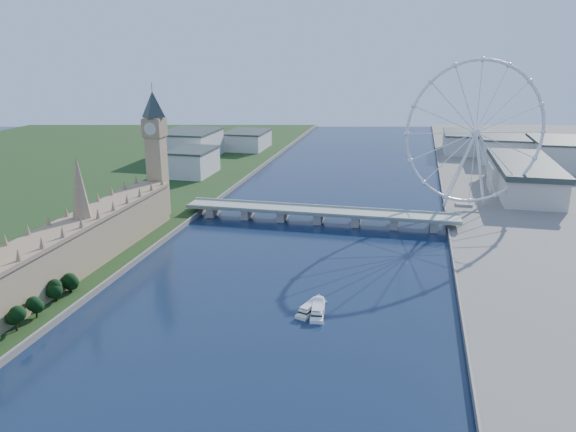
% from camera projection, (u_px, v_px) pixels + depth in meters
% --- Properties ---
extents(parliament_range, '(24.00, 200.00, 70.00)m').
position_uv_depth(parliament_range, '(85.00, 240.00, 353.83)').
color(parliament_range, tan).
rests_on(parliament_range, ground).
extents(big_ben, '(20.02, 20.02, 110.00)m').
position_uv_depth(big_ben, '(155.00, 138.00, 440.89)').
color(big_ben, tan).
rests_on(big_ben, ground).
extents(westminster_bridge, '(220.00, 22.00, 9.50)m').
position_uv_depth(westminster_bridge, '(319.00, 214.00, 451.73)').
color(westminster_bridge, gray).
rests_on(westminster_bridge, ground).
extents(london_eye, '(113.60, 39.12, 124.30)m').
position_uv_depth(london_eye, '(476.00, 133.00, 460.39)').
color(london_eye, silver).
rests_on(london_eye, ground).
extents(county_hall, '(54.00, 144.00, 35.00)m').
position_uv_depth(county_hall, '(522.00, 194.00, 538.22)').
color(county_hall, beige).
rests_on(county_hall, ground).
extents(city_skyline, '(505.00, 280.00, 32.00)m').
position_uv_depth(city_skyline, '(387.00, 149.00, 683.47)').
color(city_skyline, beige).
rests_on(city_skyline, ground).
extents(tour_boat_near, '(14.30, 26.13, 5.57)m').
position_uv_depth(tour_boat_near, '(310.00, 312.00, 298.63)').
color(tour_boat_near, silver).
rests_on(tour_boat_near, ground).
extents(tour_boat_far, '(10.28, 28.52, 6.14)m').
position_uv_depth(tour_boat_far, '(318.00, 313.00, 296.90)').
color(tour_boat_far, white).
rests_on(tour_boat_far, ground).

